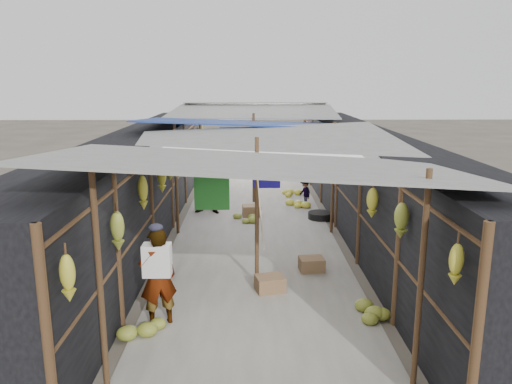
{
  "coord_description": "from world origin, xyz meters",
  "views": [
    {
      "loc": [
        -0.13,
        -5.22,
        3.53
      ],
      "look_at": [
        0.01,
        4.87,
        1.25
      ],
      "focal_mm": 35.0,
      "sensor_mm": 36.0,
      "label": 1
    }
  ],
  "objects_px": {
    "crate_near": "(312,265)",
    "vendor_seated": "(305,193)",
    "black_basin": "(320,216)",
    "vendor_elderly": "(158,277)",
    "shopper_blue": "(210,182)"
  },
  "relations": [
    {
      "from": "crate_near",
      "to": "vendor_seated",
      "type": "bearing_deg",
      "value": 79.88
    },
    {
      "from": "black_basin",
      "to": "vendor_seated",
      "type": "height_order",
      "value": "vendor_seated"
    },
    {
      "from": "vendor_seated",
      "to": "vendor_elderly",
      "type": "bearing_deg",
      "value": -46.62
    },
    {
      "from": "crate_near",
      "to": "vendor_elderly",
      "type": "distance_m",
      "value": 3.27
    },
    {
      "from": "crate_near",
      "to": "shopper_blue",
      "type": "relative_size",
      "value": 0.26
    },
    {
      "from": "black_basin",
      "to": "vendor_seated",
      "type": "xyz_separation_m",
      "value": [
        -0.24,
        1.43,
        0.29
      ]
    },
    {
      "from": "black_basin",
      "to": "shopper_blue",
      "type": "distance_m",
      "value": 3.05
    },
    {
      "from": "vendor_elderly",
      "to": "shopper_blue",
      "type": "bearing_deg",
      "value": -114.83
    },
    {
      "from": "shopper_blue",
      "to": "crate_near",
      "type": "bearing_deg",
      "value": -51.03
    },
    {
      "from": "crate_near",
      "to": "vendor_elderly",
      "type": "height_order",
      "value": "vendor_elderly"
    },
    {
      "from": "crate_near",
      "to": "vendor_seated",
      "type": "relative_size",
      "value": 0.58
    },
    {
      "from": "crate_near",
      "to": "black_basin",
      "type": "xyz_separation_m",
      "value": [
        0.66,
        3.58,
        -0.04
      ]
    },
    {
      "from": "black_basin",
      "to": "vendor_elderly",
      "type": "bearing_deg",
      "value": -119.32
    },
    {
      "from": "black_basin",
      "to": "vendor_elderly",
      "type": "xyz_separation_m",
      "value": [
        -3.15,
        -5.62,
        0.64
      ]
    },
    {
      "from": "black_basin",
      "to": "vendor_elderly",
      "type": "relative_size",
      "value": 0.42
    }
  ]
}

